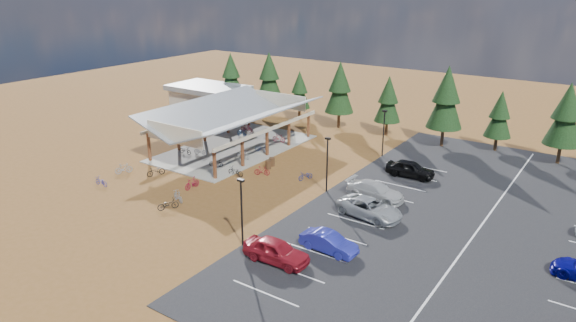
{
  "coord_description": "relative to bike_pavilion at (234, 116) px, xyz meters",
  "views": [
    {
      "loc": [
        26.4,
        -35.44,
        18.24
      ],
      "look_at": [
        1.15,
        1.46,
        2.34
      ],
      "focal_mm": 32.0,
      "sensor_mm": 36.0,
      "label": 1
    }
  ],
  "objects": [
    {
      "name": "bike_4",
      "position": [
        2.49,
        -5.91,
        -3.32
      ],
      "size": [
        1.62,
        0.97,
        0.8
      ],
      "primitive_type": "imported",
      "rotation": [
        0.0,
        0.0,
        1.88
      ],
      "color": "black",
      "rests_on": "concrete_pad"
    },
    {
      "name": "bike_11",
      "position": [
        4.42,
        -11.35,
        -3.28
      ],
      "size": [
        0.52,
        1.81,
        1.09
      ],
      "primitive_type": "imported",
      "rotation": [
        0.0,
        0.0,
        0.01
      ],
      "color": "maroon",
      "rests_on": "ground"
    },
    {
      "name": "pine_5",
      "position": [
        19.18,
        14.12,
        1.87
      ],
      "size": [
        4.0,
        4.0,
        9.33
      ],
      "color": "#382314",
      "rests_on": "ground"
    },
    {
      "name": "lamp_post_0",
      "position": [
        15.0,
        -17.0,
        -0.85
      ],
      "size": [
        0.5,
        0.25,
        5.14
      ],
      "color": "black",
      "rests_on": "ground"
    },
    {
      "name": "lamp_post_2",
      "position": [
        15.0,
        7.0,
        -0.85
      ],
      "size": [
        0.5,
        0.25,
        5.14
      ],
      "color": "black",
      "rests_on": "ground"
    },
    {
      "name": "bike_7",
      "position": [
        2.9,
        4.58,
        -3.23
      ],
      "size": [
        1.69,
        0.76,
        0.98
      ],
      "primitive_type": "imported",
      "rotation": [
        0.0,
        0.0,
        1.76
      ],
      "color": "maroon",
      "rests_on": "concrete_pad"
    },
    {
      "name": "car_3",
      "position": [
        19.38,
        -4.08,
        -3.03
      ],
      "size": [
        5.26,
        2.3,
        1.5
      ],
      "primitive_type": "imported",
      "rotation": [
        0.0,
        0.0,
        1.53
      ],
      "color": "#B7B7B7",
      "rests_on": "asphalt_lot"
    },
    {
      "name": "bike_13",
      "position": [
        5.49,
        -14.16,
        -3.32
      ],
      "size": [
        1.75,
        1.01,
        1.01
      ],
      "primitive_type": "imported",
      "rotation": [
        0.0,
        0.0,
        4.37
      ],
      "color": "gray",
      "rests_on": "ground"
    },
    {
      "name": "bike_6",
      "position": [
        3.41,
        0.56,
        -3.32
      ],
      "size": [
        1.61,
        0.88,
        0.8
      ],
      "primitive_type": "imported",
      "rotation": [
        0.0,
        0.0,
        1.81
      ],
      "color": "navy",
      "rests_on": "concrete_pad"
    },
    {
      "name": "car_4",
      "position": [
        19.86,
        2.81,
        -2.99
      ],
      "size": [
        4.77,
        2.13,
        1.59
      ],
      "primitive_type": "imported",
      "rotation": [
        0.0,
        0.0,
        1.62
      ],
      "color": "black",
      "rests_on": "asphalt_lot"
    },
    {
      "name": "bike_9",
      "position": [
        -3.97,
        -12.35,
        -3.3
      ],
      "size": [
        1.21,
        1.78,
        1.04
      ],
      "primitive_type": "imported",
      "rotation": [
        0.0,
        0.0,
        2.69
      ],
      "color": "gray",
      "rests_on": "ground"
    },
    {
      "name": "pine_4",
      "position": [
        12.02,
        14.65,
        0.69
      ],
      "size": [
        3.17,
        3.17,
        7.39
      ],
      "color": "#382314",
      "rests_on": "ground"
    },
    {
      "name": "pine_7",
      "position": [
        31.16,
        15.23,
        1.44
      ],
      "size": [
        3.7,
        3.7,
        8.61
      ],
      "color": "#382314",
      "rests_on": "ground"
    },
    {
      "name": "bike_8",
      "position": [
        -0.82,
        -10.98,
        -3.33
      ],
      "size": [
        1.22,
        1.97,
        0.98
      ],
      "primitive_type": "imported",
      "rotation": [
        0.0,
        0.0,
        -0.33
      ],
      "color": "black",
      "rests_on": "ground"
    },
    {
      "name": "car_0",
      "position": [
        18.39,
        -17.53,
        -2.98
      ],
      "size": [
        4.79,
        2.04,
        1.62
      ],
      "primitive_type": "imported",
      "rotation": [
        0.0,
        0.0,
        1.6
      ],
      "color": "maroon",
      "rests_on": "asphalt_lot"
    },
    {
      "name": "bike_10",
      "position": [
        -3.09,
        -15.65,
        -3.4
      ],
      "size": [
        1.64,
        0.6,
        0.86
      ],
      "primitive_type": "imported",
      "rotation": [
        0.0,
        0.0,
        4.73
      ],
      "color": "navy",
      "rests_on": "ground"
    },
    {
      "name": "bike_14",
      "position": [
        11.87,
        -3.61,
        -3.4
      ],
      "size": [
        1.14,
        1.69,
        0.84
      ],
      "primitive_type": "imported",
      "rotation": [
        0.0,
        0.0,
        -0.4
      ],
      "color": "navy",
      "rests_on": "ground"
    },
    {
      "name": "bike_3",
      "position": [
        -2.89,
        5.72,
        -3.22
      ],
      "size": [
        1.71,
        0.64,
        1.0
      ],
      "primitive_type": "imported",
      "rotation": [
        0.0,
        0.0,
        1.67
      ],
      "color": "maroon",
      "rests_on": "concrete_pad"
    },
    {
      "name": "bike_5",
      "position": [
        3.24,
        -2.45,
        -3.2
      ],
      "size": [
        1.78,
        0.59,
        1.05
      ],
      "primitive_type": "imported",
      "rotation": [
        0.0,
        0.0,
        1.51
      ],
      "color": "gray",
      "rests_on": "concrete_pad"
    },
    {
      "name": "bike_pavilion",
      "position": [
        0.0,
        0.0,
        0.0
      ],
      "size": [
        11.65,
        19.4,
        4.97
      ],
      "color": "#562618",
      "rests_on": "concrete_pad"
    },
    {
      "name": "pine_1",
      "position": [
        -6.69,
        15.81,
        1.48
      ],
      "size": [
        3.73,
        3.73,
        8.69
      ],
      "color": "#382314",
      "rests_on": "ground"
    },
    {
      "name": "bike_12",
      "position": [
        5.99,
        -15.8,
        -3.35
      ],
      "size": [
        1.41,
        1.88,
        0.94
      ],
      "primitive_type": "imported",
      "rotation": [
        0.0,
        0.0,
        2.65
      ],
      "color": "black",
      "rests_on": "ground"
    },
    {
      "name": "car_2",
      "position": [
        20.56,
        -7.62,
        -3.02
      ],
      "size": [
        5.78,
        3.31,
        1.52
      ],
      "primitive_type": "imported",
      "rotation": [
        0.0,
        0.0,
        1.42
      ],
      "color": "#999DA0",
      "rests_on": "asphalt_lot"
    },
    {
      "name": "trash_bin_0",
      "position": [
        6.89,
        -2.28,
        -3.37
      ],
      "size": [
        0.6,
        0.6,
        0.9
      ],
      "primitive_type": "cylinder",
      "color": "#432A17",
      "rests_on": "ground"
    },
    {
      "name": "bike_16",
      "position": [
        5.65,
        -6.61,
        -3.35
      ],
      "size": [
        1.81,
        0.66,
        0.95
      ],
      "primitive_type": "imported",
      "rotation": [
        0.0,
        0.0,
        4.73
      ],
      "color": "black",
      "rests_on": "ground"
    },
    {
      "name": "bike_2",
      "position": [
        -2.06,
        3.81,
        -3.24
      ],
      "size": [
        1.95,
        1.16,
        0.97
      ],
      "primitive_type": "imported",
      "rotation": [
        0.0,
        0.0,
        1.27
      ],
      "color": "#194E94",
      "rests_on": "concrete_pad"
    },
    {
      "name": "outbuilding",
      "position": [
        -14.0,
        11.0,
        -1.8
      ],
      "size": [
        11.0,
        7.0,
        3.9
      ],
      "color": "#ADA593",
      "rests_on": "ground"
    },
    {
      "name": "pine_0",
      "position": [
        -13.22,
        15.15,
        1.14
      ],
      "size": [
        3.49,
        3.49,
        8.12
      ],
      "color": "#382314",
      "rests_on": "ground"
    },
    {
      "name": "concrete_pad",
      "position": [
        0.0,
        0.0,
        -3.77
      ],
      "size": [
        10.6,
        18.6,
        0.1
      ],
      "primitive_type": "cube",
      "color": "gray",
      "rests_on": "ground"
    },
    {
      "name": "trash_bin_1",
      "position": [
        7.09,
        -3.16,
        -3.37
      ],
      "size": [
        0.6,
        0.6,
        0.9
      ],
      "primitive_type": "cylinder",
      "color": "#432A17",
      "rests_on": "ground"
    },
    {
      "name": "lamp_post_1",
      "position": [
        15.0,
        -5.0,
        -0.85
      ],
      "size": [
        0.5,
        0.25,
        5.14
      ],
      "color": "black",
      "rests_on": "ground"
    },
    {
      "name": "bike_0",
      "position": [
        -3.02,
        -4.81,
        -3.29
      ],
      "size": [
        1.67,
        0.63,
        0.87
      ],
      "primitive_type": "imported",
      "rotation": [
        0.0,
        0.0,
        1.6
      ],
      "color": "black",
      "rests_on": "concrete_pad"
    },
    {
      "name": "pine_2",
      "position": [
        -0.97,
        14.94,
        0.26
      ],
      "size": [
        2.87,
        2.87,
        6.69
      ],
      "color": "#382314",
      "rests_on": "ground"
    },
    {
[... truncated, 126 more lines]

